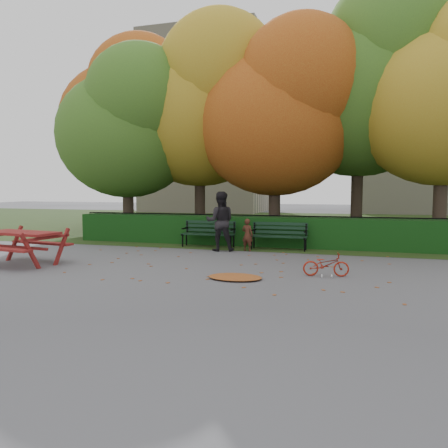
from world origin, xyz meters
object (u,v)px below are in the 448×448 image
(bicycle, at_px, (326,265))
(tree_c, at_px, (283,111))
(bench_left, at_px, (209,232))
(tree_b, at_px, (206,104))
(adult, at_px, (220,221))
(tree_f, at_px, (132,112))
(bench_right, at_px, (279,234))
(tree_a, at_px, (131,125))
(tree_d, at_px, (370,81))
(picnic_table, at_px, (22,239))
(child, at_px, (247,235))

(bicycle, bearing_deg, tree_c, 8.49)
(bench_left, bearing_deg, bicycle, -44.02)
(tree_b, relative_size, adult, 4.66)
(tree_c, relative_size, bicycle, 7.82)
(adult, bearing_deg, tree_f, -59.46)
(bicycle, bearing_deg, adult, 38.34)
(tree_c, distance_m, bench_right, 4.87)
(tree_f, xyz_separation_m, bench_right, (8.23, -5.54, -5.17))
(tree_a, relative_size, tree_f, 0.81)
(tree_b, height_order, bench_left, tree_b)
(tree_d, distance_m, tree_f, 11.20)
(tree_d, height_order, picnic_table, tree_d)
(bench_left, xyz_separation_m, bench_right, (2.40, 0.00, 0.00))
(tree_b, distance_m, tree_d, 6.37)
(tree_a, bearing_deg, picnic_table, -87.40)
(tree_c, relative_size, bench_right, 4.44)
(adult, bearing_deg, bench_left, -66.15)
(tree_a, xyz_separation_m, child, (5.38, -2.49, -4.00))
(tree_b, bearing_deg, tree_c, -13.45)
(tree_f, distance_m, child, 10.88)
(tree_d, bearing_deg, tree_b, -175.62)
(tree_b, height_order, tree_f, tree_f)
(bench_right, bearing_deg, child, -145.80)
(bench_right, xyz_separation_m, picnic_table, (-5.99, -4.65, 0.15))
(tree_d, bearing_deg, bench_right, -128.23)
(tree_d, xyz_separation_m, child, (-3.69, -4.15, -5.46))
(bench_left, bearing_deg, tree_b, 110.58)
(tree_a, bearing_deg, child, -24.88)
(tree_c, bearing_deg, bench_right, -83.30)
(tree_a, distance_m, tree_d, 9.33)
(tree_a, distance_m, tree_c, 6.04)
(bench_left, bearing_deg, child, -22.54)
(bench_left, bearing_deg, picnic_table, -127.66)
(tree_c, bearing_deg, adult, -115.91)
(tree_b, xyz_separation_m, bench_left, (1.14, -3.04, -4.88))
(tree_d, relative_size, picnic_table, 4.31)
(picnic_table, height_order, adult, adult)
(tree_f, height_order, bicycle, tree_f)
(tree_a, height_order, tree_b, tree_b)
(tree_b, height_order, child, tree_b)
(tree_a, height_order, tree_f, tree_f)
(picnic_table, bearing_deg, tree_f, 110.44)
(bench_right, bearing_deg, bicycle, -66.60)
(bench_right, relative_size, bicycle, 1.76)
(adult, bearing_deg, child, 177.13)
(bench_right, distance_m, bicycle, 4.35)
(tree_a, xyz_separation_m, adult, (4.54, -2.68, -3.58))
(bench_right, height_order, adult, adult)
(tree_c, distance_m, tree_f, 8.66)
(bench_right, xyz_separation_m, bicycle, (1.72, -3.99, -0.25))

